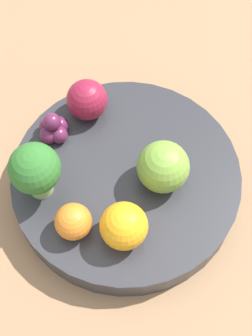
{
  "coord_description": "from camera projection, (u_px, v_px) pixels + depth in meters",
  "views": [
    {
      "loc": [
        0.15,
        0.17,
        0.48
      ],
      "look_at": [
        0.0,
        0.0,
        0.06
      ],
      "focal_mm": 50.0,
      "sensor_mm": 36.0,
      "label": 1
    }
  ],
  "objects": [
    {
      "name": "broccoli",
      "position": [
        35.0,
        170.0,
        0.44
      ],
      "size": [
        0.05,
        0.05,
        0.07
      ],
      "color": "#8CB76B",
      "rests_on": "bowl"
    },
    {
      "name": "apple_green",
      "position": [
        163.0,
        167.0,
        0.45
      ],
      "size": [
        0.05,
        0.05,
        0.05
      ],
      "color": "olive",
      "rests_on": "bowl"
    },
    {
      "name": "bowl",
      "position": [
        126.0,
        180.0,
        0.5
      ],
      "size": [
        0.24,
        0.24,
        0.03
      ],
      "color": "#2D2D33",
      "rests_on": "table_surface"
    },
    {
      "name": "apple_red",
      "position": [
        87.0,
        100.0,
        0.5
      ],
      "size": [
        0.04,
        0.04,
        0.04
      ],
      "color": "maroon",
      "rests_on": "bowl"
    },
    {
      "name": "orange_back",
      "position": [
        124.0,
        226.0,
        0.43
      ],
      "size": [
        0.05,
        0.05,
        0.05
      ],
      "color": "orange",
      "rests_on": "bowl"
    },
    {
      "name": "table_surface",
      "position": [
        126.0,
        191.0,
        0.52
      ],
      "size": [
        1.2,
        1.2,
        0.02
      ],
      "color": "#936D4C",
      "rests_on": "ground_plane"
    },
    {
      "name": "orange_front",
      "position": [
        73.0,
        222.0,
        0.44
      ],
      "size": [
        0.04,
        0.04,
        0.04
      ],
      "color": "orange",
      "rests_on": "bowl"
    },
    {
      "name": "ground_plane",
      "position": [
        126.0,
        195.0,
        0.53
      ],
      "size": [
        6.0,
        6.0,
        0.0
      ],
      "primitive_type": "plane",
      "color": "gray"
    },
    {
      "name": "grape_cluster",
      "position": [
        53.0,
        128.0,
        0.49
      ],
      "size": [
        0.04,
        0.04,
        0.03
      ],
      "color": "#5B1E42",
      "rests_on": "bowl"
    }
  ]
}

